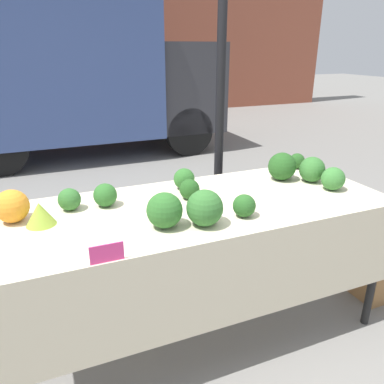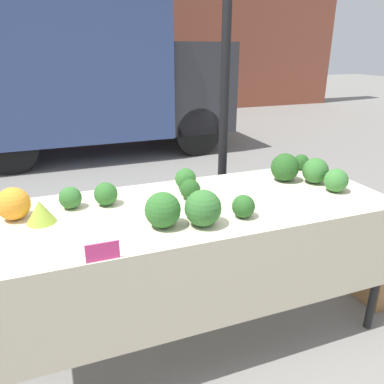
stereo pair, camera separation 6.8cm
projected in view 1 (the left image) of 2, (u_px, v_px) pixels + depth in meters
name	position (u px, v px, depth m)	size (l,w,h in m)	color
ground_plane	(192.00, 330.00, 2.48)	(40.00, 40.00, 0.00)	gray
tent_pole	(220.00, 103.00, 2.86)	(0.07, 0.07, 2.69)	black
parked_truck	(78.00, 76.00, 6.21)	(4.34, 2.06, 2.40)	#384C84
market_table	(197.00, 226.00, 2.13)	(2.34, 0.89, 0.90)	beige
orange_cauliflower	(12.00, 206.00, 1.92)	(0.17, 0.17, 0.17)	orange
romanesco_head	(40.00, 214.00, 1.89)	(0.15, 0.15, 0.12)	#93B238
broccoli_head_0	(189.00, 189.00, 2.22)	(0.12, 0.12, 0.12)	#23511E
broccoli_head_1	(184.00, 179.00, 2.38)	(0.13, 0.13, 0.13)	#2D6628
broccoli_head_2	(282.00, 166.00, 2.53)	(0.19, 0.19, 0.19)	#23511E
broccoli_head_3	(312.00, 169.00, 2.50)	(0.17, 0.17, 0.17)	#336B2D
broccoli_head_4	(69.00, 199.00, 2.07)	(0.13, 0.13, 0.13)	#336B2D
broccoli_head_5	(244.00, 206.00, 1.99)	(0.12, 0.12, 0.12)	#285B23
broccoli_head_6	(205.00, 208.00, 1.88)	(0.19, 0.19, 0.19)	#336B2D
broccoli_head_7	(105.00, 195.00, 2.12)	(0.13, 0.13, 0.13)	#2D6628
broccoli_head_8	(165.00, 210.00, 1.86)	(0.18, 0.18, 0.18)	#2D6628
broccoli_head_9	(333.00, 179.00, 2.36)	(0.15, 0.15, 0.15)	#387533
broccoli_head_10	(297.00, 161.00, 2.79)	(0.11, 0.11, 0.11)	#23511E
price_sign	(107.00, 253.00, 1.57)	(0.14, 0.01, 0.08)	#E53D84
produce_crate	(381.00, 272.00, 2.81)	(0.42, 0.29, 0.35)	#9E7042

